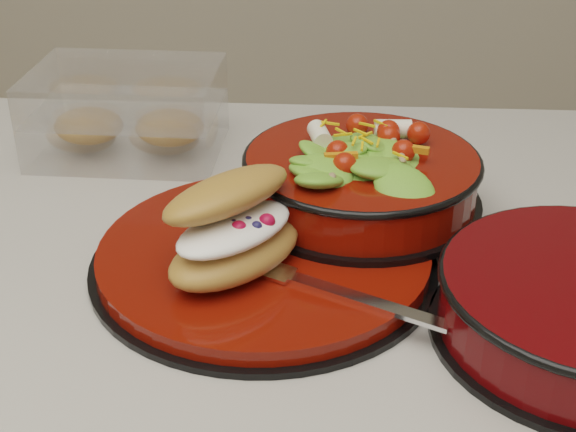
# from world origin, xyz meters

# --- Properties ---
(dinner_plate) EXTENTS (0.30, 0.30, 0.02)m
(dinner_plate) POSITION_xyz_m (-0.03, -0.02, 0.91)
(dinner_plate) COLOR black
(dinner_plate) RESTS_ON island_counter
(salad_bowl) EXTENTS (0.23, 0.23, 0.10)m
(salad_bowl) POSITION_xyz_m (0.05, 0.06, 0.96)
(salad_bowl) COLOR black
(salad_bowl) RESTS_ON dinner_plate
(croissant) EXTENTS (0.14, 0.16, 0.08)m
(croissant) POSITION_xyz_m (-0.05, -0.05, 0.96)
(croissant) COLOR #B57037
(croissant) RESTS_ON dinner_plate
(fork) EXTENTS (0.17, 0.10, 0.00)m
(fork) POSITION_xyz_m (0.03, -0.09, 0.92)
(fork) COLOR silver
(fork) RESTS_ON dinner_plate
(pastry_box) EXTENTS (0.21, 0.15, 0.09)m
(pastry_box) POSITION_xyz_m (-0.21, 0.22, 0.95)
(pastry_box) COLOR white
(pastry_box) RESTS_ON island_counter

